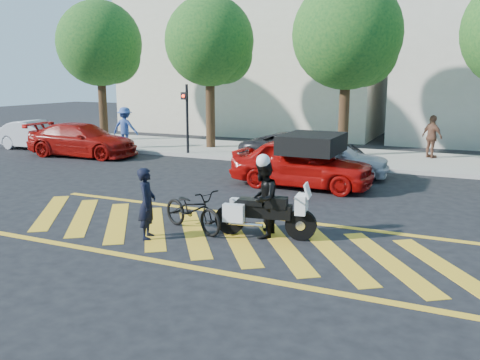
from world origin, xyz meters
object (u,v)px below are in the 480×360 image
at_px(bicycle, 193,210).
at_px(red_convertible, 302,163).
at_px(police_motorcycle, 263,213).
at_px(officer_bike, 147,203).
at_px(parked_left, 82,140).
at_px(officer_moto, 263,199).
at_px(parked_mid_right, 330,158).
at_px(parked_mid_left, 303,150).
at_px(parked_far_left, 37,135).

height_order(bicycle, red_convertible, red_convertible).
bearing_deg(police_motorcycle, red_convertible, 90.40).
xyz_separation_m(officer_bike, parked_left, (-9.45, 8.58, -0.06)).
height_order(bicycle, parked_left, parked_left).
distance_m(officer_bike, bicycle, 1.15).
bearing_deg(officer_bike, bicycle, -58.03).
distance_m(police_motorcycle, officer_moto, 0.31).
distance_m(red_convertible, parked_mid_right, 2.05).
bearing_deg(parked_mid_left, officer_bike, -175.31).
bearing_deg(parked_left, parked_mid_right, -95.39).
bearing_deg(parked_mid_right, officer_bike, 160.27).
distance_m(bicycle, parked_mid_left, 9.05).
height_order(officer_bike, bicycle, officer_bike).
bearing_deg(parked_mid_right, officer_moto, 175.89).
height_order(parked_far_left, parked_left, parked_left).
bearing_deg(parked_mid_left, bicycle, -171.55).
distance_m(bicycle, parked_left, 12.67).
xyz_separation_m(officer_bike, parked_far_left, (-12.98, 9.37, -0.11)).
xyz_separation_m(bicycle, parked_mid_left, (-0.18, 9.04, 0.19)).
bearing_deg(red_convertible, officer_moto, -171.18).
bearing_deg(parked_left, officer_bike, -137.50).
relative_size(bicycle, parked_mid_left, 0.39).
height_order(bicycle, police_motorcycle, police_motorcycle).
distance_m(officer_bike, officer_moto, 2.58).
xyz_separation_m(police_motorcycle, parked_far_left, (-15.29, 8.20, 0.14)).
height_order(officer_moto, parked_left, officer_moto).
height_order(red_convertible, parked_left, red_convertible).
xyz_separation_m(police_motorcycle, parked_mid_left, (-1.86, 8.78, 0.13)).
relative_size(officer_bike, parked_left, 0.31).
xyz_separation_m(parked_far_left, parked_mid_right, (14.89, -0.81, 0.00)).
distance_m(bicycle, police_motorcycle, 1.70).
relative_size(red_convertible, parked_left, 0.90).
bearing_deg(officer_moto, red_convertible, -179.76).
xyz_separation_m(officer_bike, parked_mid_left, (0.45, 9.95, -0.11)).
height_order(parked_left, parked_mid_left, parked_left).
xyz_separation_m(red_convertible, parked_mid_right, (0.42, 2.01, -0.09)).
bearing_deg(parked_mid_left, parked_far_left, 99.79).
bearing_deg(red_convertible, police_motorcycle, -171.02).
bearing_deg(parked_far_left, parked_mid_left, -87.68).
relative_size(police_motorcycle, red_convertible, 0.50).
relative_size(red_convertible, parked_mid_right, 1.13).
height_order(officer_bike, police_motorcycle, officer_bike).
height_order(parked_mid_left, parked_mid_right, parked_mid_right).
xyz_separation_m(officer_moto, parked_mid_left, (-1.85, 8.78, -0.18)).
xyz_separation_m(officer_bike, bicycle, (0.63, 0.91, -0.29)).
bearing_deg(bicycle, parked_far_left, 78.82).
bearing_deg(red_convertible, parked_mid_right, -11.54).
xyz_separation_m(bicycle, parked_left, (-10.08, 7.67, 0.23)).
bearing_deg(parked_left, officer_moto, -127.48).
height_order(police_motorcycle, red_convertible, red_convertible).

